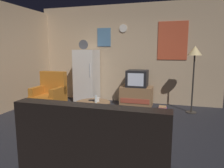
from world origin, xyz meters
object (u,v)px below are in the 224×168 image
(mug_ceramic_white, at_px, (98,99))
(armchair, at_px, (50,97))
(fridge, at_px, (87,76))
(couch, at_px, (97,150))
(standing_lamp, at_px, (195,56))
(remote_control, at_px, (92,100))
(crt_tv, at_px, (137,78))
(wine_glass, at_px, (96,99))
(coffee_table, at_px, (93,112))
(book_stack, at_px, (163,107))
(tv_stand, at_px, (136,96))

(mug_ceramic_white, distance_m, armchair, 1.47)
(fridge, xyz_separation_m, mug_ceramic_white, (0.89, -1.51, -0.29))
(couch, bearing_deg, standing_lamp, 67.11)
(mug_ceramic_white, xyz_separation_m, remote_control, (-0.14, 0.04, -0.03))
(fridge, height_order, crt_tv, fridge)
(standing_lamp, relative_size, armchair, 1.66)
(crt_tv, bearing_deg, wine_glass, -110.00)
(wine_glass, xyz_separation_m, remote_control, (-0.14, 0.14, -0.06))
(remote_control, bearing_deg, mug_ceramic_white, -41.35)
(fridge, relative_size, mug_ceramic_white, 19.67)
(crt_tv, distance_m, remote_control, 1.64)
(coffee_table, height_order, book_stack, coffee_table)
(fridge, bearing_deg, standing_lamp, -6.16)
(tv_stand, xyz_separation_m, coffee_table, (-0.64, -1.56, -0.05))
(armchair, height_order, couch, armchair)
(fridge, bearing_deg, remote_control, -62.92)
(remote_control, distance_m, book_stack, 1.95)
(crt_tv, bearing_deg, book_stack, -12.13)
(coffee_table, bearing_deg, standing_lamp, 32.23)
(fridge, distance_m, standing_lamp, 2.92)
(wine_glass, relative_size, armchair, 0.16)
(tv_stand, xyz_separation_m, book_stack, (0.71, -0.15, -0.22))
(tv_stand, bearing_deg, standing_lamp, -11.48)
(tv_stand, bearing_deg, mug_ceramic_white, -110.83)
(crt_tv, relative_size, book_stack, 2.60)
(tv_stand, height_order, book_stack, tv_stand)
(fridge, distance_m, coffee_table, 1.86)
(tv_stand, height_order, couch, couch)
(coffee_table, distance_m, wine_glass, 0.30)
(coffee_table, distance_m, book_stack, 1.95)
(fridge, bearing_deg, coffee_table, -62.73)
(crt_tv, xyz_separation_m, book_stack, (0.69, -0.15, -0.70))
(remote_control, bearing_deg, coffee_table, -86.98)
(standing_lamp, relative_size, mug_ceramic_white, 17.67)
(fridge, height_order, standing_lamp, fridge)
(coffee_table, xyz_separation_m, remote_control, (-0.06, 0.11, 0.22))
(crt_tv, relative_size, standing_lamp, 0.34)
(standing_lamp, relative_size, book_stack, 7.65)
(remote_control, bearing_deg, tv_stand, 37.40)
(fridge, distance_m, tv_stand, 1.54)
(book_stack, bearing_deg, wine_glass, -131.54)
(standing_lamp, bearing_deg, wine_glass, -146.27)
(wine_glass, distance_m, couch, 1.86)
(standing_lamp, relative_size, remote_control, 10.60)
(crt_tv, relative_size, couch, 0.32)
(armchair, xyz_separation_m, couch, (2.08, -2.21, -0.03))
(crt_tv, relative_size, coffee_table, 0.75)
(crt_tv, distance_m, couch, 3.34)
(tv_stand, xyz_separation_m, armchair, (-1.97, -1.09, 0.08))
(mug_ceramic_white, bearing_deg, armchair, 164.56)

